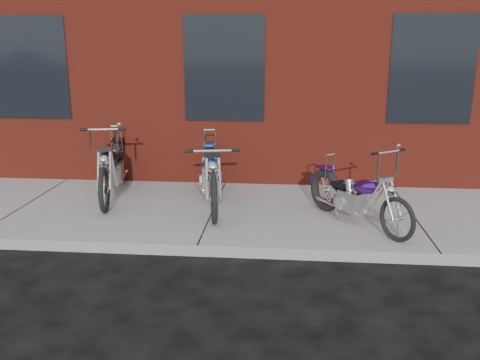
# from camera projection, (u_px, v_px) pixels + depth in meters

# --- Properties ---
(ground) EXTENTS (120.00, 120.00, 0.00)m
(ground) POSITION_uv_depth(u_px,v_px,m) (197.00, 257.00, 6.45)
(ground) COLOR black
(ground) RESTS_ON ground
(sidewalk) EXTENTS (22.00, 3.00, 0.15)m
(sidewalk) POSITION_uv_depth(u_px,v_px,m) (214.00, 213.00, 7.87)
(sidewalk) COLOR gray
(sidewalk) RESTS_ON ground
(chopper_purple) EXTENTS (1.26, 1.74, 1.15)m
(chopper_purple) POSITION_uv_depth(u_px,v_px,m) (356.00, 198.00, 7.11)
(chopper_purple) COLOR black
(chopper_purple) RESTS_ON sidewalk
(chopper_blue) EXTENTS (0.71, 2.46, 1.08)m
(chopper_blue) POSITION_uv_depth(u_px,v_px,m) (212.00, 177.00, 7.98)
(chopper_blue) COLOR black
(chopper_blue) RESTS_ON sidewalk
(chopper_third) EXTENTS (0.71, 2.43, 1.24)m
(chopper_third) POSITION_uv_depth(u_px,v_px,m) (113.00, 170.00, 8.45)
(chopper_third) COLOR black
(chopper_third) RESTS_ON sidewalk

